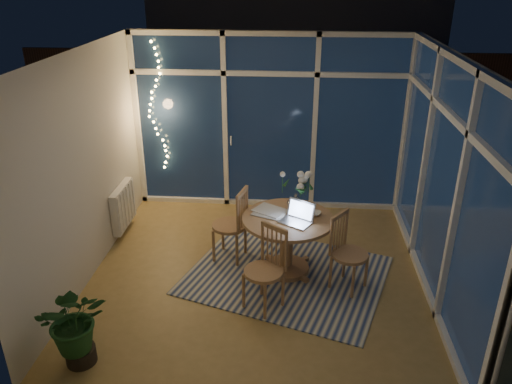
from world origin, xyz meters
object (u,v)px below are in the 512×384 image
(chair_left, at_px, (229,224))
(chair_front, at_px, (264,270))
(chair_right, at_px, (350,253))
(flower_vase, at_px, (296,202))
(laptop, at_px, (296,213))
(dining_table, at_px, (287,245))
(potted_plant, at_px, (76,329))

(chair_left, xyz_separation_m, chair_front, (0.49, -0.97, -0.01))
(chair_right, relative_size, flower_vase, 4.42)
(chair_right, bearing_deg, laptop, 110.99)
(dining_table, xyz_separation_m, flower_vase, (0.08, 0.22, 0.47))
(laptop, relative_size, potted_plant, 0.45)
(chair_right, bearing_deg, dining_table, 103.81)
(laptop, distance_m, potted_plant, 2.56)
(chair_right, height_order, flower_vase, flower_vase)
(chair_left, relative_size, chair_right, 1.05)
(dining_table, relative_size, laptop, 3.13)
(chair_front, xyz_separation_m, flower_vase, (0.32, 0.95, 0.36))
(chair_front, xyz_separation_m, potted_plant, (-1.65, -0.96, -0.10))
(chair_front, relative_size, laptop, 2.79)
(flower_vase, bearing_deg, chair_front, -108.47)
(laptop, bearing_deg, dining_table, 155.54)
(chair_right, distance_m, chair_front, 1.04)
(dining_table, bearing_deg, chair_right, -22.29)
(dining_table, bearing_deg, chair_front, -107.89)
(dining_table, bearing_deg, chair_left, 161.59)
(chair_left, distance_m, chair_front, 1.09)
(dining_table, relative_size, chair_left, 1.09)
(flower_vase, bearing_deg, chair_left, 178.44)
(chair_right, xyz_separation_m, chair_front, (-0.94, -0.44, 0.01))
(flower_vase, relative_size, potted_plant, 0.28)
(laptop, height_order, flower_vase, laptop)
(chair_right, distance_m, laptop, 0.76)
(chair_left, relative_size, chair_front, 1.03)
(chair_left, distance_m, potted_plant, 2.25)
(potted_plant, bearing_deg, laptop, 38.54)
(chair_front, relative_size, flower_vase, 4.54)
(chair_right, distance_m, potted_plant, 2.94)
(laptop, bearing_deg, chair_right, 15.51)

